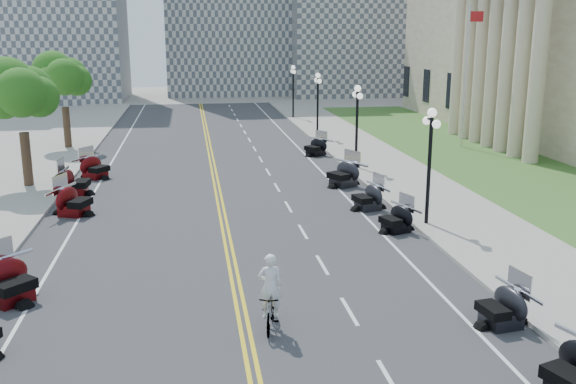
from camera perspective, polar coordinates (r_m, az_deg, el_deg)
name	(u,v)px	position (r m, az deg, el deg)	size (l,w,h in m)	color
ground	(233,270)	(22.81, -4.89, -6.91)	(160.00, 160.00, 0.00)	gray
road	(219,199)	(32.34, -6.13, -0.63)	(16.00, 90.00, 0.01)	#333335
centerline_yellow_a	(217,199)	(32.33, -6.34, -0.62)	(0.12, 90.00, 0.00)	yellow
centerline_yellow_b	(222,199)	(32.34, -5.91, -0.61)	(0.12, 90.00, 0.00)	yellow
edge_line_north	(344,194)	(33.21, 4.97, -0.19)	(0.12, 90.00, 0.00)	white
edge_line_south	(87,204)	(32.70, -17.39, -1.02)	(0.12, 90.00, 0.00)	white
lane_dash_4	(390,381)	(16.19, 9.05, -16.23)	(0.12, 2.00, 0.00)	white
lane_dash_5	(349,311)	(19.61, 5.47, -10.50)	(0.12, 2.00, 0.00)	white
lane_dash_6	(322,265)	(23.21, 3.06, -6.47)	(0.12, 2.00, 0.00)	white
lane_dash_7	(303,232)	(26.92, 1.33, -3.54)	(0.12, 2.00, 0.00)	white
lane_dash_8	(288,207)	(30.71, 0.03, -1.32)	(0.12, 2.00, 0.00)	white
lane_dash_9	(277,187)	(34.54, -0.98, 0.41)	(0.12, 2.00, 0.00)	white
lane_dash_10	(268,172)	(38.41, -1.79, 1.79)	(0.12, 2.00, 0.00)	white
lane_dash_11	(261,159)	(42.30, -2.45, 2.92)	(0.12, 2.00, 0.00)	white
lane_dash_12	(254,149)	(46.21, -3.00, 3.86)	(0.12, 2.00, 0.00)	white
lane_dash_13	(249,140)	(50.14, -3.46, 4.65)	(0.12, 2.00, 0.00)	white
lane_dash_14	(245,132)	(54.08, -3.86, 5.33)	(0.12, 2.00, 0.00)	white
lane_dash_15	(241,126)	(58.02, -4.21, 5.91)	(0.12, 2.00, 0.00)	white
lane_dash_16	(238,120)	(61.97, -4.51, 6.42)	(0.12, 2.00, 0.00)	white
lane_dash_17	(235,115)	(65.93, -4.78, 6.87)	(0.12, 2.00, 0.00)	white
lane_dash_18	(232,110)	(69.89, -5.01, 7.27)	(0.12, 2.00, 0.00)	white
lane_dash_19	(230,106)	(73.86, -5.22, 7.62)	(0.12, 2.00, 0.00)	white
sidewalk_north	(420,190)	(34.38, 11.62, 0.17)	(5.00, 90.00, 0.15)	#9E9991
lawn	(479,158)	(44.29, 16.60, 2.90)	(9.00, 60.00, 0.10)	#356023
distant_block_c	(362,10)	(89.42, 6.64, 15.74)	(20.00, 14.00, 22.00)	gray
street_lamp_2	(429,167)	(27.70, 12.44, 2.17)	(0.50, 1.20, 4.90)	black
street_lamp_3	(357,127)	(38.96, 6.13, 5.76)	(0.50, 1.20, 4.90)	black
street_lamp_4	(318,105)	(50.56, 2.65, 7.70)	(0.50, 1.20, 4.90)	black
street_lamp_5	(293,92)	(62.32, 0.46, 8.90)	(0.50, 1.20, 4.90)	black
flagpole	(466,78)	(47.49, 15.51, 9.72)	(1.10, 0.20, 10.00)	silver
tree_3	(21,99)	(36.48, -22.68, 7.62)	(4.80, 4.80, 9.20)	#235619
tree_4	(63,82)	(48.18, -19.35, 9.20)	(4.80, 4.80, 9.20)	#235619
motorcycle_n_4	(502,305)	(19.37, 18.50, -9.48)	(1.84, 1.84, 1.28)	black
motorcycle_n_6	(396,217)	(27.15, 9.60, -2.22)	(1.81, 1.81, 1.26)	black
motorcycle_n_7	(368,196)	(30.33, 7.12, -0.32)	(1.94, 1.94, 1.36)	black
motorcycle_n_8	(343,172)	(34.80, 4.94, 1.75)	(2.21, 2.21, 1.55)	black
motorcycle_n_10	(316,146)	(43.53, 2.47, 4.12)	(1.91, 1.91, 1.34)	black
motorcycle_s_5	(8,279)	(21.66, -23.61, -7.09)	(2.17, 2.17, 1.52)	#590A0C
motorcycle_s_7	(73,199)	(30.76, -18.55, -0.61)	(2.14, 2.14, 1.50)	#590A0C
motorcycle_s_8	(74,181)	(34.53, -18.46, 0.97)	(2.20, 2.20, 1.54)	#590A0C
motorcycle_s_9	(95,166)	(38.21, -16.80, 2.22)	(2.07, 2.07, 1.45)	#590A0C
bicycle	(270,310)	(18.26, -1.59, -10.48)	(0.52, 1.84, 1.11)	#A51414
cyclist_rider	(270,260)	(17.70, -1.63, -6.07)	(0.69, 0.45, 1.88)	silver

